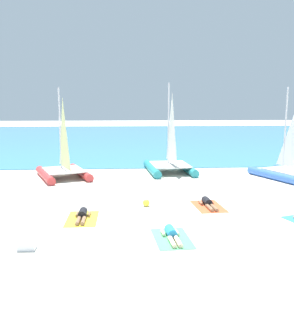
{
  "coord_description": "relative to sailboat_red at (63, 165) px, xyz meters",
  "views": [
    {
      "loc": [
        -1.05,
        -11.66,
        4.23
      ],
      "look_at": [
        0.0,
        5.28,
        1.2
      ],
      "focal_mm": 40.42,
      "sensor_mm": 36.0,
      "label": 1
    }
  ],
  "objects": [
    {
      "name": "ground_plane",
      "position": [
        4.4,
        0.84,
        -0.74
      ],
      "size": [
        120.0,
        120.0,
        0.0
      ],
      "primitive_type": "plane",
      "color": "silver"
    },
    {
      "name": "ocean_water",
      "position": [
        4.4,
        22.57,
        -0.71
      ],
      "size": [
        120.0,
        40.0,
        0.05
      ],
      "primitive_type": "cube",
      "color": "teal",
      "rests_on": "ground"
    },
    {
      "name": "sailboat_red",
      "position": [
        0.0,
        0.0,
        0.0
      ],
      "size": [
        3.61,
        4.41,
        4.95
      ],
      "rotation": [
        0.0,
        0.0,
        0.37
      ],
      "color": "#CC3838",
      "rests_on": "ground"
    },
    {
      "name": "sailboat_blue",
      "position": [
        12.43,
        -0.92,
        0.0
      ],
      "size": [
        3.69,
        4.44,
        4.97
      ],
      "rotation": [
        0.0,
        0.0,
        0.39
      ],
      "color": "blue",
      "rests_on": "ground"
    },
    {
      "name": "sailboat_teal",
      "position": [
        6.08,
        1.24,
        0.05
      ],
      "size": [
        2.91,
        4.24,
        5.26
      ],
      "rotation": [
        0.0,
        0.0,
        0.08
      ],
      "color": "teal",
      "rests_on": "ground"
    },
    {
      "name": "towel_leftmost",
      "position": [
        1.81,
        -7.54,
        -0.73
      ],
      "size": [
        1.1,
        1.9,
        0.01
      ],
      "primitive_type": "cube",
      "rotation": [
        0.0,
        0.0,
        -0.0
      ],
      "color": "yellow",
      "rests_on": "ground"
    },
    {
      "name": "sunbather_leftmost",
      "position": [
        1.81,
        -7.47,
        -0.61
      ],
      "size": [
        0.54,
        1.56,
        0.3
      ],
      "rotation": [
        0.0,
        0.0,
        -0.0
      ],
      "color": "black",
      "rests_on": "towel_leftmost"
    },
    {
      "name": "towel_center_left",
      "position": [
        4.82,
        -9.72,
        -0.73
      ],
      "size": [
        1.23,
        1.97,
        0.01
      ],
      "primitive_type": "cube",
      "rotation": [
        0.0,
        0.0,
        0.07
      ],
      "color": "#4CB266",
      "rests_on": "ground"
    },
    {
      "name": "sunbather_center_left",
      "position": [
        4.81,
        -9.65,
        -0.61
      ],
      "size": [
        0.57,
        1.57,
        0.3
      ],
      "rotation": [
        0.0,
        0.0,
        0.07
      ],
      "color": "#268CCC",
      "rests_on": "towel_center_left"
    },
    {
      "name": "towel_center_right",
      "position": [
        6.75,
        -6.2,
        -0.73
      ],
      "size": [
        1.24,
        1.98,
        0.01
      ],
      "primitive_type": "cube",
      "rotation": [
        0.0,
        0.0,
        0.08
      ],
      "color": "#EA5933",
      "rests_on": "ground"
    },
    {
      "name": "sunbather_center_right",
      "position": [
        6.74,
        -6.14,
        -0.61
      ],
      "size": [
        0.57,
        1.57,
        0.3
      ],
      "rotation": [
        0.0,
        0.0,
        0.08
      ],
      "color": "black",
      "rests_on": "towel_center_right"
    },
    {
      "name": "beach_ball",
      "position": [
        4.23,
        -6.02,
        -0.59
      ],
      "size": [
        0.29,
        0.29,
        0.29
      ],
      "primitive_type": "sphere",
      "color": "yellow",
      "rests_on": "ground"
    },
    {
      "name": "cooler_box",
      "position": [
        0.53,
        -10.31,
        -0.56
      ],
      "size": [
        0.5,
        0.36,
        0.36
      ],
      "primitive_type": "cube",
      "color": "white",
      "rests_on": "ground"
    }
  ]
}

